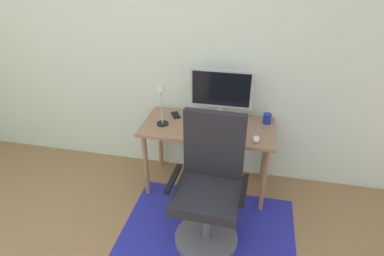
% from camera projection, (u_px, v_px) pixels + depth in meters
% --- Properties ---
extents(wall_back, '(6.00, 0.10, 2.60)m').
position_uv_depth(wall_back, '(168.00, 49.00, 3.06)').
color(wall_back, silver).
rests_on(wall_back, ground).
extents(area_rug, '(1.47, 1.07, 0.01)m').
position_uv_depth(area_rug, '(208.00, 231.00, 2.76)').
color(area_rug, '#282CA0').
rests_on(area_rug, ground).
extents(desk, '(1.22, 0.59, 0.71)m').
position_uv_depth(desk, '(208.00, 133.00, 3.00)').
color(desk, '#9B7354').
rests_on(desk, ground).
extents(monitor, '(0.57, 0.18, 0.49)m').
position_uv_depth(monitor, '(221.00, 90.00, 2.93)').
color(monitor, '#B2B2B7').
rests_on(monitor, desk).
extents(keyboard, '(0.43, 0.13, 0.02)m').
position_uv_depth(keyboard, '(216.00, 135.00, 2.80)').
color(keyboard, white).
rests_on(keyboard, desk).
extents(computer_mouse, '(0.06, 0.10, 0.03)m').
position_uv_depth(computer_mouse, '(256.00, 139.00, 2.72)').
color(computer_mouse, white).
rests_on(computer_mouse, desk).
extents(coffee_cup, '(0.08, 0.08, 0.10)m').
position_uv_depth(coffee_cup, '(267.00, 118.00, 2.98)').
color(coffee_cup, navy).
rests_on(coffee_cup, desk).
extents(cell_phone, '(0.13, 0.16, 0.01)m').
position_uv_depth(cell_phone, '(176.00, 115.00, 3.13)').
color(cell_phone, black).
rests_on(cell_phone, desk).
extents(desk_lamp, '(0.11, 0.11, 0.40)m').
position_uv_depth(desk_lamp, '(161.00, 98.00, 2.85)').
color(desk_lamp, black).
rests_on(desk_lamp, desk).
extents(office_chair, '(0.59, 0.52, 1.10)m').
position_uv_depth(office_chair, '(209.00, 192.00, 2.51)').
color(office_chair, slate).
rests_on(office_chair, ground).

